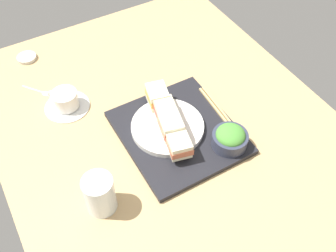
# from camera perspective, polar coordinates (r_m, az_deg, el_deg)

# --- Properties ---
(ground_plane) EXTENTS (1.40, 1.00, 0.03)m
(ground_plane) POSITION_cam_1_polar(r_m,az_deg,el_deg) (1.19, 1.40, -2.56)
(ground_plane) COLOR tan
(serving_tray) EXTENTS (0.36, 0.33, 0.02)m
(serving_tray) POSITION_cam_1_polar(r_m,az_deg,el_deg) (1.18, 1.51, -0.91)
(serving_tray) COLOR black
(serving_tray) RESTS_ON ground_plane
(sandwich_plate) EXTENTS (0.22, 0.22, 0.02)m
(sandwich_plate) POSITION_cam_1_polar(r_m,az_deg,el_deg) (1.17, -0.07, -0.11)
(sandwich_plate) COLOR silver
(sandwich_plate) RESTS_ON serving_tray
(sandwich_nearmost) EXTENTS (0.09, 0.08, 0.05)m
(sandwich_nearmost) POSITION_cam_1_polar(r_m,az_deg,el_deg) (1.09, 1.58, -2.70)
(sandwich_nearmost) COLOR #EFE5C1
(sandwich_nearmost) RESTS_ON sandwich_plate
(sandwich_inner_near) EXTENTS (0.09, 0.08, 0.06)m
(sandwich_inner_near) POSITION_cam_1_polar(r_m,az_deg,el_deg) (1.12, 0.47, -0.05)
(sandwich_inner_near) COLOR #EFE5C1
(sandwich_inner_near) RESTS_ON sandwich_plate
(sandwich_inner_far) EXTENTS (0.09, 0.08, 0.05)m
(sandwich_inner_far) POSITION_cam_1_polar(r_m,az_deg,el_deg) (1.17, -0.58, 2.18)
(sandwich_inner_far) COLOR beige
(sandwich_inner_far) RESTS_ON sandwich_plate
(sandwich_farmost) EXTENTS (0.09, 0.08, 0.06)m
(sandwich_farmost) POSITION_cam_1_polar(r_m,az_deg,el_deg) (1.21, -1.56, 4.39)
(sandwich_farmost) COLOR #EFE5C1
(sandwich_farmost) RESTS_ON sandwich_plate
(salad_bowl) EXTENTS (0.10, 0.10, 0.07)m
(salad_bowl) POSITION_cam_1_polar(r_m,az_deg,el_deg) (1.13, 9.04, -1.70)
(salad_bowl) COLOR #33384C
(salad_bowl) RESTS_ON serving_tray
(chopsticks_pair) EXTENTS (0.19, 0.03, 0.01)m
(chopsticks_pair) POSITION_cam_1_polar(r_m,az_deg,el_deg) (1.24, 7.06, 2.73)
(chopsticks_pair) COLOR tan
(chopsticks_pair) RESTS_ON serving_tray
(coffee_cup) EXTENTS (0.14, 0.14, 0.06)m
(coffee_cup) POSITION_cam_1_polar(r_m,az_deg,el_deg) (1.29, -14.71, 3.53)
(coffee_cup) COLOR white
(coffee_cup) RESTS_ON ground_plane
(drinking_glass) EXTENTS (0.08, 0.08, 0.12)m
(drinking_glass) POSITION_cam_1_polar(r_m,az_deg,el_deg) (1.02, -9.93, -9.76)
(drinking_glass) COLOR silver
(drinking_glass) RESTS_ON ground_plane
(small_sauce_dish) EXTENTS (0.07, 0.07, 0.01)m
(small_sauce_dish) POSITION_cam_1_polar(r_m,az_deg,el_deg) (1.52, -19.92, 9.37)
(small_sauce_dish) COLOR beige
(small_sauce_dish) RESTS_ON ground_plane
(teaspoon) EXTENTS (0.09, 0.08, 0.01)m
(teaspoon) POSITION_cam_1_polar(r_m,az_deg,el_deg) (1.37, -17.96, 4.79)
(teaspoon) COLOR silver
(teaspoon) RESTS_ON ground_plane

